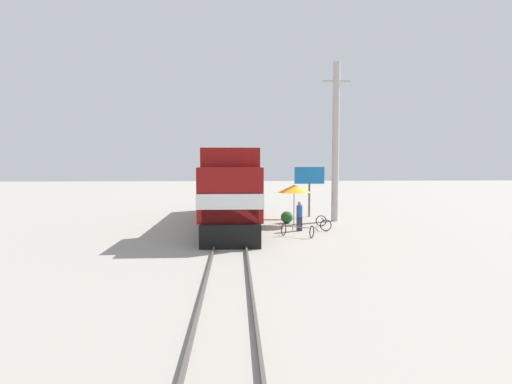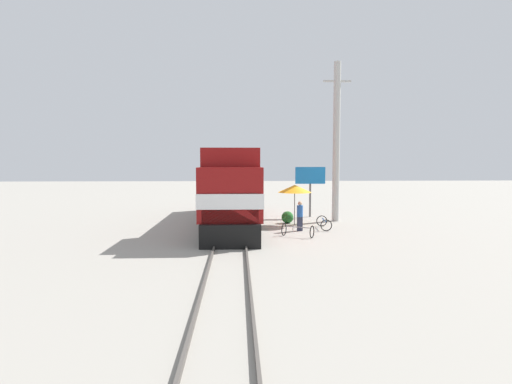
# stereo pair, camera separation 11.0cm
# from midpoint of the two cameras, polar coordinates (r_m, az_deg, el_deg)

# --- Properties ---
(ground_plane) EXTENTS (120.00, 120.00, 0.00)m
(ground_plane) POSITION_cam_midpoint_polar(r_m,az_deg,el_deg) (23.70, -3.65, -5.18)
(ground_plane) COLOR gray
(rail_near) EXTENTS (0.08, 36.78, 0.15)m
(rail_near) POSITION_cam_midpoint_polar(r_m,az_deg,el_deg) (23.71, -5.39, -5.01)
(rail_near) COLOR #4C4742
(rail_near) RESTS_ON ground_plane
(rail_far) EXTENTS (0.08, 36.78, 0.15)m
(rail_far) POSITION_cam_midpoint_polar(r_m,az_deg,el_deg) (23.69, -1.91, -5.00)
(rail_far) COLOR #4C4742
(rail_far) RESTS_ON ground_plane
(locomotive) EXTENTS (3.07, 15.73, 4.58)m
(locomotive) POSITION_cam_midpoint_polar(r_m,az_deg,el_deg) (25.05, -3.63, -0.12)
(locomotive) COLOR black
(locomotive) RESTS_ON ground_plane
(utility_pole) EXTENTS (1.80, 0.46, 10.38)m
(utility_pole) POSITION_cam_midpoint_polar(r_m,az_deg,el_deg) (26.84, 11.19, 7.07)
(utility_pole) COLOR #B2B2AD
(utility_pole) RESTS_ON ground_plane
(vendor_umbrella) EXTENTS (2.07, 2.07, 2.50)m
(vendor_umbrella) POSITION_cam_midpoint_polar(r_m,az_deg,el_deg) (24.70, 5.34, 0.48)
(vendor_umbrella) COLOR #4C4C4C
(vendor_umbrella) RESTS_ON ground_plane
(billboard_sign) EXTENTS (2.14, 0.12, 3.56)m
(billboard_sign) POSITION_cam_midpoint_polar(r_m,az_deg,el_deg) (28.63, 7.53, 1.86)
(billboard_sign) COLOR #595959
(billboard_sign) RESTS_ON ground_plane
(shrub_cluster) EXTENTS (0.77, 0.77, 0.77)m
(shrub_cluster) POSITION_cam_midpoint_polar(r_m,az_deg,el_deg) (25.61, 4.30, -3.61)
(shrub_cluster) COLOR #236028
(shrub_cluster) RESTS_ON ground_plane
(person_bystander) EXTENTS (0.34, 0.34, 1.69)m
(person_bystander) POSITION_cam_midpoint_polar(r_m,az_deg,el_deg) (22.76, 6.09, -3.26)
(person_bystander) COLOR #2D3347
(person_bystander) RESTS_ON ground_plane
(bicycle) EXTENTS (0.77, 1.82, 0.66)m
(bicycle) POSITION_cam_midpoint_polar(r_m,az_deg,el_deg) (23.81, 9.47, -4.36)
(bicycle) COLOR black
(bicycle) RESTS_ON ground_plane
(bicycle_spare) EXTENTS (1.72, 1.35, 0.65)m
(bicycle_spare) POSITION_cam_midpoint_polar(r_m,az_deg,el_deg) (21.03, 5.79, -5.48)
(bicycle_spare) COLOR black
(bicycle_spare) RESTS_ON ground_plane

